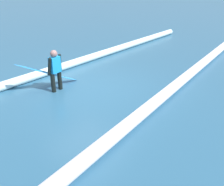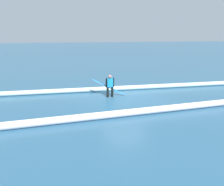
% 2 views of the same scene
% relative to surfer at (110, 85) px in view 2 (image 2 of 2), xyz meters
% --- Properties ---
extents(ground_plane, '(186.40, 186.40, 0.00)m').
position_rel_surfer_xyz_m(ground_plane, '(-0.79, 0.56, -0.75)').
color(ground_plane, '#2A5876').
extents(surfer, '(0.52, 0.22, 1.34)m').
position_rel_surfer_xyz_m(surfer, '(0.00, 0.00, 0.00)').
color(surfer, black).
rests_on(surfer, ground_plane).
extents(surfboard, '(2.10, 0.79, 1.07)m').
position_rel_surfer_xyz_m(surfboard, '(-0.01, -0.36, -0.23)').
color(surfboard, '#268CE5').
rests_on(surfboard, ground_plane).
extents(wave_crest_foreground, '(19.96, 1.54, 0.30)m').
position_rel_surfer_xyz_m(wave_crest_foreground, '(-0.04, -1.34, -0.60)').
color(wave_crest_foreground, white).
rests_on(wave_crest_foreground, ground_plane).
extents(wave_crest_midground, '(24.11, 0.91, 0.33)m').
position_rel_surfer_xyz_m(wave_crest_midground, '(1.61, 3.16, -0.59)').
color(wave_crest_midground, white).
rests_on(wave_crest_midground, ground_plane).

